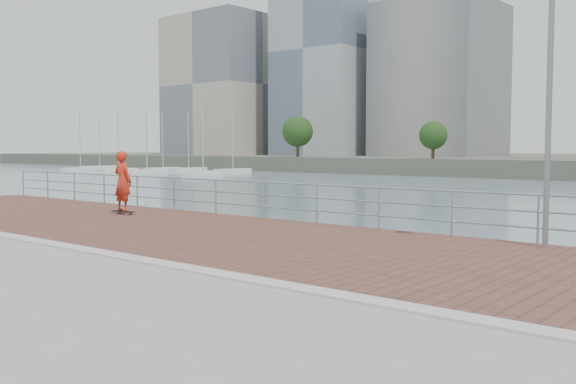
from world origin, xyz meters
The scene contains 7 objects.
brick_lane centered at (0.00, 3.60, 0.01)m, with size 40.00×6.80×0.02m, color brown.
curb centered at (0.00, 0.00, 0.03)m, with size 40.00×0.40×0.06m, color #B7B5AD.
guardrail centered at (0.00, 7.00, 0.69)m, with size 39.06×0.06×1.13m.
street_lamp centered at (3.40, 6.05, 4.38)m, with size 0.45×1.31×6.17m.
skateboard centered at (-9.29, 4.93, 0.10)m, with size 0.88×0.28×0.10m.
skateboarder centered at (-9.29, 4.93, 1.07)m, with size 0.70×0.46×1.93m, color red.
marina centered at (-77.54, 60.22, -1.53)m, with size 36.31×18.57×10.39m.
Camera 1 is at (7.82, -7.44, 2.16)m, focal length 40.00 mm.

